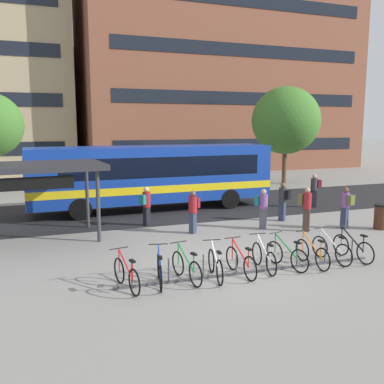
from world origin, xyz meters
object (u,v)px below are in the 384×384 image
(parked_bicycle_red_0, at_px, (126,275))
(commuter_olive_pack_6, at_px, (306,206))
(parked_bicycle_white_3, at_px, (215,265))
(commuter_olive_pack_4, at_px, (346,205))
(trash_bin, at_px, (381,217))
(commuter_maroon_pack_3, at_px, (315,188))
(commuter_teal_pack_1, at_px, (263,206))
(commuter_black_pack_2, at_px, (283,199))
(parked_bicycle_red_4, at_px, (241,262))
(parked_bicycle_black_9, at_px, (353,248))
(parked_bicycle_white_5, at_px, (264,258))
(transit_shelter, at_px, (25,169))
(parked_bicycle_green_2, at_px, (186,268))
(parked_bicycle_white_8, at_px, (331,250))
(street_tree_1, at_px, (286,121))
(commuter_maroon_pack_5, at_px, (193,209))
(city_bus, at_px, (152,175))
(parked_bicycle_blue_1, at_px, (160,271))
(commuter_teal_pack_0, at_px, (146,204))
(parked_bicycle_orange_7, at_px, (312,254))
(parked_bicycle_green_6, at_px, (287,256))

(parked_bicycle_red_0, distance_m, commuter_olive_pack_6, 8.79)
(parked_bicycle_white_3, bearing_deg, commuter_olive_pack_4, -54.57)
(trash_bin, bearing_deg, commuter_maroon_pack_3, 86.66)
(commuter_teal_pack_1, distance_m, commuter_black_pack_2, 1.79)
(commuter_black_pack_2, distance_m, commuter_maroon_pack_3, 3.89)
(parked_bicycle_red_4, distance_m, parked_bicycle_black_9, 3.96)
(parked_bicycle_white_5, xyz_separation_m, transit_shelter, (-6.51, 5.85, 2.26))
(parked_bicycle_green_2, height_order, parked_bicycle_red_4, same)
(parked_bicycle_red_4, xyz_separation_m, parked_bicycle_white_8, (3.19, 0.10, 0.00))
(trash_bin, distance_m, street_tree_1, 14.45)
(commuter_maroon_pack_5, distance_m, commuter_olive_pack_6, 4.53)
(commuter_maroon_pack_5, bearing_deg, parked_bicycle_white_5, 55.53)
(parked_bicycle_black_9, height_order, commuter_maroon_pack_3, commuter_maroon_pack_3)
(commuter_teal_pack_1, relative_size, commuter_maroon_pack_5, 0.97)
(parked_bicycle_red_0, relative_size, commuter_olive_pack_6, 0.95)
(city_bus, bearing_deg, parked_bicycle_blue_1, 75.46)
(parked_bicycle_red_0, relative_size, commuter_teal_pack_0, 1.02)
(commuter_olive_pack_6, bearing_deg, commuter_maroon_pack_5, -153.29)
(parked_bicycle_white_3, distance_m, parked_bicycle_orange_7, 3.18)
(parked_bicycle_orange_7, xyz_separation_m, parked_bicycle_black_9, (1.57, 0.05, 0.00))
(city_bus, bearing_deg, parked_bicycle_red_4, 88.75)
(parked_bicycle_red_0, distance_m, parked_bicycle_white_8, 6.45)
(commuter_maroon_pack_5, xyz_separation_m, street_tree_1, (11.29, 11.29, 3.59))
(parked_bicycle_green_6, bearing_deg, commuter_olive_pack_4, -68.68)
(parked_bicycle_white_8, height_order, commuter_olive_pack_6, commuter_olive_pack_6)
(transit_shelter, bearing_deg, parked_bicycle_blue_1, -63.74)
(commuter_teal_pack_0, bearing_deg, parked_bicycle_white_3, -122.81)
(parked_bicycle_white_5, height_order, commuter_olive_pack_6, commuter_olive_pack_6)
(parked_bicycle_blue_1, height_order, commuter_black_pack_2, commuter_black_pack_2)
(commuter_maroon_pack_3, distance_m, commuter_olive_pack_4, 4.57)
(parked_bicycle_white_5, xyz_separation_m, commuter_maroon_pack_5, (-0.43, 4.80, 0.59))
(parked_bicycle_white_8, distance_m, commuter_black_pack_2, 5.77)
(commuter_black_pack_2, bearing_deg, commuter_maroon_pack_5, 67.48)
(commuter_black_pack_2, relative_size, street_tree_1, 0.25)
(commuter_maroon_pack_5, xyz_separation_m, trash_bin, (7.45, -2.04, -0.46))
(parked_bicycle_green_6, bearing_deg, parked_bicycle_white_3, 79.21)
(commuter_olive_pack_6, bearing_deg, parked_bicycle_white_5, -94.91)
(parked_bicycle_orange_7, xyz_separation_m, commuter_black_pack_2, (2.50, 5.61, 0.60))
(city_bus, relative_size, commuter_teal_pack_0, 7.26)
(commuter_olive_pack_6, bearing_deg, commuter_teal_pack_1, -173.01)
(parked_bicycle_green_6, relative_size, commuter_teal_pack_1, 1.03)
(parked_bicycle_green_2, xyz_separation_m, parked_bicycle_green_6, (3.16, -0.02, 0.00))
(commuter_teal_pack_1, distance_m, commuter_olive_pack_6, 1.73)
(parked_bicycle_green_6, height_order, transit_shelter, transit_shelter)
(parked_bicycle_white_5, height_order, commuter_maroon_pack_3, commuter_maroon_pack_3)
(parked_bicycle_white_5, bearing_deg, parked_bicycle_green_6, -89.49)
(commuter_maroon_pack_5, bearing_deg, parked_bicycle_green_2, 27.98)
(parked_bicycle_blue_1, relative_size, trash_bin, 1.64)
(commuter_maroon_pack_3, bearing_deg, parked_bicycle_red_4, 58.35)
(city_bus, distance_m, commuter_teal_pack_1, 6.36)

